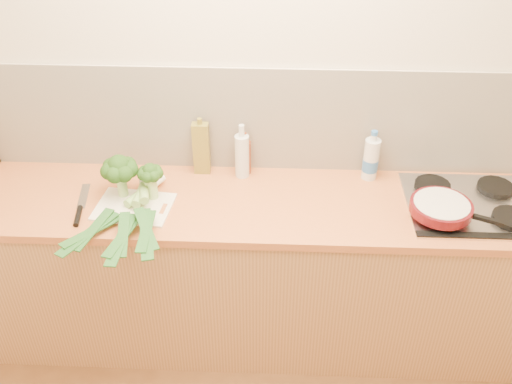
% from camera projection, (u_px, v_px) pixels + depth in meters
% --- Properties ---
extents(room_shell, '(3.50, 3.50, 3.50)m').
position_uv_depth(room_shell, '(254.00, 120.00, 2.77)').
color(room_shell, beige).
rests_on(room_shell, ground).
extents(counter, '(3.20, 0.62, 0.90)m').
position_uv_depth(counter, '(251.00, 270.00, 2.95)').
color(counter, '#AF7D49').
rests_on(counter, ground).
extents(gas_hob, '(0.58, 0.50, 0.04)m').
position_uv_depth(gas_hob, '(470.00, 204.00, 2.64)').
color(gas_hob, silver).
rests_on(gas_hob, counter).
extents(chopping_board, '(0.37, 0.29, 0.01)m').
position_uv_depth(chopping_board, '(134.00, 207.00, 2.64)').
color(chopping_board, '#EDE4CE').
rests_on(chopping_board, counter).
extents(broccoli_left, '(0.17, 0.17, 0.22)m').
position_uv_depth(broccoli_left, '(119.00, 169.00, 2.62)').
color(broccoli_left, '#A0CA76').
rests_on(broccoli_left, chopping_board).
extents(broccoli_right, '(0.12, 0.12, 0.18)m').
position_uv_depth(broccoli_right, '(150.00, 175.00, 2.62)').
color(broccoli_right, '#A0CA76').
rests_on(broccoli_right, chopping_board).
extents(leek_front, '(0.36, 0.61, 0.04)m').
position_uv_depth(leek_front, '(126.00, 205.00, 2.61)').
color(leek_front, white).
rests_on(leek_front, chopping_board).
extents(leek_mid, '(0.11, 0.66, 0.04)m').
position_uv_depth(leek_mid, '(135.00, 206.00, 2.57)').
color(leek_mid, white).
rests_on(leek_mid, chopping_board).
extents(leek_back, '(0.20, 0.62, 0.04)m').
position_uv_depth(leek_back, '(145.00, 204.00, 2.55)').
color(leek_back, white).
rests_on(leek_back, chopping_board).
extents(chefs_knife, '(0.08, 0.34, 0.02)m').
position_uv_depth(chefs_knife, '(79.00, 211.00, 2.61)').
color(chefs_knife, silver).
rests_on(chefs_knife, counter).
extents(skillet, '(0.39, 0.28, 0.05)m').
position_uv_depth(skillet, '(442.00, 207.00, 2.54)').
color(skillet, '#510D12').
rests_on(skillet, gas_hob).
extents(oil_tin, '(0.08, 0.05, 0.30)m').
position_uv_depth(oil_tin, '(201.00, 148.00, 2.81)').
color(oil_tin, olive).
rests_on(oil_tin, counter).
extents(glass_bottle, '(0.07, 0.07, 0.29)m').
position_uv_depth(glass_bottle, '(242.00, 155.00, 2.79)').
color(glass_bottle, silver).
rests_on(glass_bottle, counter).
extents(amber_bottle, '(0.06, 0.06, 0.23)m').
position_uv_depth(amber_bottle, '(245.00, 157.00, 2.83)').
color(amber_bottle, maroon).
rests_on(amber_bottle, counter).
extents(water_bottle, '(0.08, 0.08, 0.24)m').
position_uv_depth(water_bottle, '(371.00, 160.00, 2.79)').
color(water_bottle, silver).
rests_on(water_bottle, counter).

